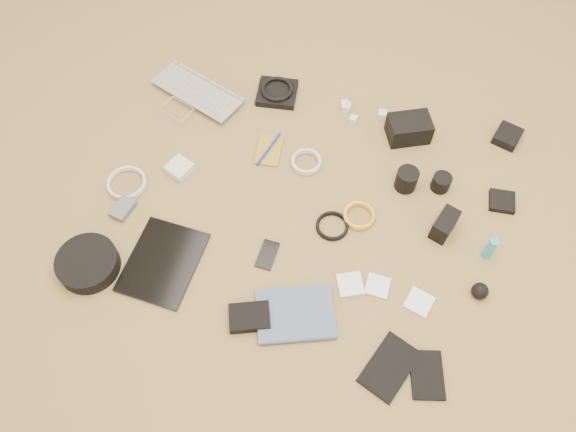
% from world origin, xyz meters
% --- Properties ---
extents(laptop, '(0.42, 0.36, 0.03)m').
position_xyz_m(laptop, '(-0.51, 0.36, 0.01)').
color(laptop, silver).
rests_on(laptop, ground).
extents(headphone_pouch, '(0.16, 0.15, 0.03)m').
position_xyz_m(headphone_pouch, '(-0.20, 0.49, 0.01)').
color(headphone_pouch, black).
rests_on(headphone_pouch, ground).
extents(headphones, '(0.14, 0.14, 0.02)m').
position_xyz_m(headphones, '(-0.20, 0.49, 0.03)').
color(headphones, black).
rests_on(headphones, headphone_pouch).
extents(charger_a, '(0.04, 0.04, 0.03)m').
position_xyz_m(charger_a, '(0.07, 0.48, 0.02)').
color(charger_a, silver).
rests_on(charger_a, ground).
extents(charger_b, '(0.03, 0.03, 0.02)m').
position_xyz_m(charger_b, '(0.06, 0.50, 0.01)').
color(charger_b, silver).
rests_on(charger_b, ground).
extents(charger_c, '(0.03, 0.03, 0.03)m').
position_xyz_m(charger_c, '(0.20, 0.48, 0.01)').
color(charger_c, silver).
rests_on(charger_c, ground).
extents(charger_d, '(0.03, 0.03, 0.02)m').
position_xyz_m(charger_d, '(0.10, 0.43, 0.01)').
color(charger_d, silver).
rests_on(charger_d, ground).
extents(dslr_camera, '(0.18, 0.15, 0.08)m').
position_xyz_m(dslr_camera, '(0.31, 0.42, 0.04)').
color(dslr_camera, black).
rests_on(dslr_camera, ground).
extents(lens_pouch, '(0.11, 0.12, 0.03)m').
position_xyz_m(lens_pouch, '(0.66, 0.50, 0.02)').
color(lens_pouch, black).
rests_on(lens_pouch, ground).
extents(notebook_olive, '(0.10, 0.14, 0.01)m').
position_xyz_m(notebook_olive, '(-0.16, 0.22, 0.00)').
color(notebook_olive, olive).
rests_on(notebook_olive, ground).
extents(pen_blue, '(0.05, 0.16, 0.01)m').
position_xyz_m(pen_blue, '(-0.16, 0.22, 0.01)').
color(pen_blue, '#13219B').
rests_on(pen_blue, notebook_olive).
extents(cable_white_a, '(0.14, 0.14, 0.01)m').
position_xyz_m(cable_white_a, '(-0.02, 0.20, 0.01)').
color(cable_white_a, silver).
rests_on(cable_white_a, ground).
extents(lens_a, '(0.09, 0.09, 0.08)m').
position_xyz_m(lens_a, '(0.33, 0.20, 0.04)').
color(lens_a, black).
rests_on(lens_a, ground).
extents(lens_b, '(0.08, 0.08, 0.06)m').
position_xyz_m(lens_b, '(0.45, 0.23, 0.03)').
color(lens_b, black).
rests_on(lens_b, ground).
extents(card_reader, '(0.09, 0.09, 0.02)m').
position_xyz_m(card_reader, '(0.66, 0.22, 0.01)').
color(card_reader, black).
rests_on(card_reader, ground).
extents(power_brick, '(0.10, 0.10, 0.03)m').
position_xyz_m(power_brick, '(-0.43, 0.06, 0.02)').
color(power_brick, silver).
rests_on(power_brick, ground).
extents(cable_white_b, '(0.14, 0.14, 0.01)m').
position_xyz_m(cable_white_b, '(-0.59, -0.04, 0.01)').
color(cable_white_b, silver).
rests_on(cable_white_b, ground).
extents(cable_black, '(0.12, 0.12, 0.01)m').
position_xyz_m(cable_black, '(0.13, -0.02, 0.00)').
color(cable_black, black).
rests_on(cable_black, ground).
extents(cable_yellow, '(0.12, 0.12, 0.01)m').
position_xyz_m(cable_yellow, '(0.21, 0.04, 0.01)').
color(cable_yellow, gold).
rests_on(cable_yellow, ground).
extents(flash, '(0.09, 0.12, 0.08)m').
position_xyz_m(flash, '(0.48, 0.06, 0.04)').
color(flash, black).
rests_on(flash, ground).
extents(lens_cleaner, '(0.03, 0.03, 0.10)m').
position_xyz_m(lens_cleaner, '(0.63, 0.00, 0.05)').
color(lens_cleaner, '#1BA3B0').
rests_on(lens_cleaner, ground).
extents(battery_charger, '(0.07, 0.09, 0.02)m').
position_xyz_m(battery_charger, '(-0.56, -0.14, 0.01)').
color(battery_charger, '#515055').
rests_on(battery_charger, ground).
extents(tablet, '(0.23, 0.29, 0.01)m').
position_xyz_m(tablet, '(-0.36, -0.29, 0.01)').
color(tablet, black).
rests_on(tablet, ground).
extents(phone, '(0.06, 0.10, 0.01)m').
position_xyz_m(phone, '(-0.05, -0.18, 0.00)').
color(phone, black).
rests_on(phone, ground).
extents(filter_case_left, '(0.10, 0.10, 0.01)m').
position_xyz_m(filter_case_left, '(0.23, -0.21, 0.01)').
color(filter_case_left, silver).
rests_on(filter_case_left, ground).
extents(filter_case_mid, '(0.07, 0.07, 0.01)m').
position_xyz_m(filter_case_mid, '(0.31, -0.19, 0.00)').
color(filter_case_mid, silver).
rests_on(filter_case_mid, ground).
extents(filter_case_right, '(0.09, 0.09, 0.01)m').
position_xyz_m(filter_case_right, '(0.44, -0.21, 0.01)').
color(filter_case_right, silver).
rests_on(filter_case_right, ground).
extents(air_blower, '(0.07, 0.07, 0.05)m').
position_xyz_m(air_blower, '(0.61, -0.14, 0.03)').
color(air_blower, black).
rests_on(air_blower, ground).
extents(headphone_case, '(0.25, 0.25, 0.05)m').
position_xyz_m(headphone_case, '(-0.58, -0.36, 0.03)').
color(headphone_case, black).
rests_on(headphone_case, ground).
extents(drive_case, '(0.14, 0.12, 0.03)m').
position_xyz_m(drive_case, '(-0.04, -0.40, 0.02)').
color(drive_case, black).
rests_on(drive_case, ground).
extents(paperback, '(0.28, 0.24, 0.02)m').
position_xyz_m(paperback, '(0.12, -0.43, 0.01)').
color(paperback, '#445473').
rests_on(paperback, ground).
extents(notebook_black_a, '(0.17, 0.21, 0.01)m').
position_xyz_m(notebook_black_a, '(0.39, -0.43, 0.01)').
color(notebook_black_a, black).
rests_on(notebook_black_a, ground).
extents(notebook_black_b, '(0.12, 0.16, 0.01)m').
position_xyz_m(notebook_black_b, '(0.50, -0.43, 0.01)').
color(notebook_black_b, black).
rests_on(notebook_black_b, ground).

